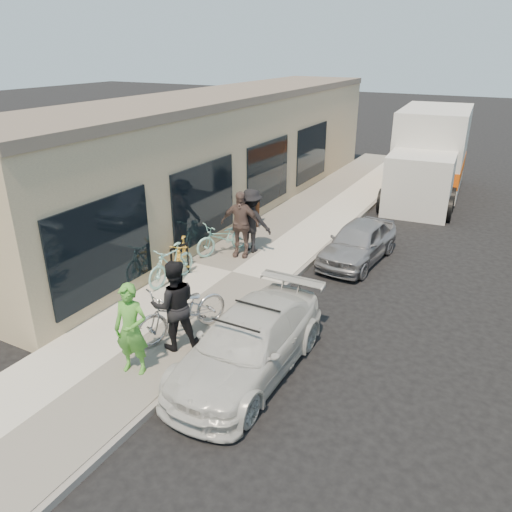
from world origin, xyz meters
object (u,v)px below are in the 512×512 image
at_px(bystander_a, 251,221).
at_px(bystander_b, 240,224).
at_px(moving_truck, 429,158).
at_px(woman_rider, 131,329).
at_px(tandem_bike, 182,311).
at_px(man_standing, 174,305).
at_px(sandwich_board, 249,211).
at_px(cruiser_bike_c, 182,257).
at_px(cruiser_bike_b, 223,237).
at_px(sedan_white, 249,344).
at_px(bike_rack, 180,258).
at_px(sedan_silver, 358,242).
at_px(cruiser_bike_a, 171,264).

height_order(bystander_a, bystander_b, bystander_b).
bearing_deg(moving_truck, bystander_a, -113.42).
bearing_deg(woman_rider, bystander_a, 85.43).
xyz_separation_m(bystander_a, bystander_b, (-0.11, -0.44, 0.02)).
relative_size(tandem_bike, man_standing, 1.14).
distance_m(sandwich_board, cruiser_bike_c, 4.09).
height_order(man_standing, bystander_a, same).
bearing_deg(woman_rider, cruiser_bike_b, 92.39).
bearing_deg(sedan_white, bike_rack, 143.51).
bearing_deg(woman_rider, moving_truck, 68.54).
relative_size(bike_rack, sandwich_board, 0.86).
relative_size(bike_rack, tandem_bike, 0.41).
bearing_deg(tandem_bike, moving_truck, 103.73).
bearing_deg(bystander_b, woman_rider, -94.16).
bearing_deg(tandem_bike, sedan_silver, 94.68).
relative_size(bike_rack, moving_truck, 0.12).
relative_size(sandwich_board, sedan_white, 0.24).
xyz_separation_m(sandwich_board, tandem_bike, (2.07, -6.57, 0.04)).
bearing_deg(sedan_white, cruiser_bike_b, 126.59).
bearing_deg(sandwich_board, moving_truck, 39.89).
height_order(sedan_white, cruiser_bike_b, sedan_white).
relative_size(sedan_silver, tandem_bike, 1.60).
bearing_deg(cruiser_bike_b, bystander_b, 30.67).
bearing_deg(sandwich_board, bike_rack, -105.54).
relative_size(moving_truck, tandem_bike, 3.33).
bearing_deg(bystander_b, bystander_a, 62.12).
xyz_separation_m(woman_rider, cruiser_bike_b, (-1.56, 5.63, -0.41)).
xyz_separation_m(bike_rack, bystander_a, (0.78, 2.41, 0.40)).
height_order(moving_truck, cruiser_bike_a, moving_truck).
xyz_separation_m(sedan_white, cruiser_bike_c, (-3.52, 2.75, 0.02)).
bearing_deg(bike_rack, cruiser_bike_c, 109.08).
bearing_deg(bystander_a, moving_truck, -111.71).
xyz_separation_m(bike_rack, sandwich_board, (-0.32, 4.28, -0.01)).
distance_m(sedan_white, cruiser_bike_c, 4.47).
height_order(man_standing, cruiser_bike_b, man_standing).
relative_size(man_standing, cruiser_bike_b, 1.05).
height_order(tandem_bike, bystander_a, bystander_a).
bearing_deg(bystander_b, cruiser_bike_c, -126.95).
relative_size(sedan_white, woman_rider, 2.36).
distance_m(sedan_silver, bystander_a, 3.11).
xyz_separation_m(bike_rack, tandem_bike, (1.75, -2.29, 0.03)).
relative_size(sedan_white, cruiser_bike_b, 2.34).
bearing_deg(moving_truck, sandwich_board, -124.63).
bearing_deg(tandem_bike, cruiser_bike_a, 154.89).
bearing_deg(sedan_silver, woman_rider, -100.32).
height_order(sedan_white, man_standing, man_standing).
distance_m(moving_truck, bystander_a, 9.73).
distance_m(sedan_silver, woman_rider, 7.49).
relative_size(moving_truck, man_standing, 3.81).
relative_size(bike_rack, woman_rider, 0.49).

